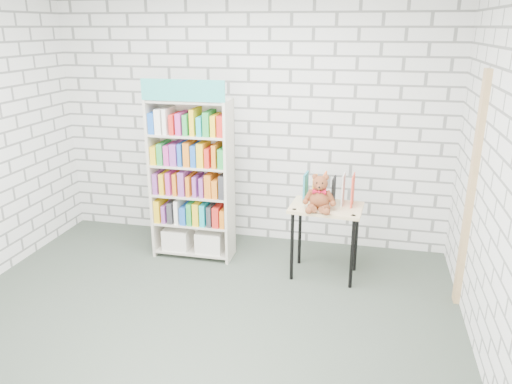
# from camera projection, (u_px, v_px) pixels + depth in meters

# --- Properties ---
(ground) EXTENTS (4.50, 4.50, 0.00)m
(ground) POSITION_uv_depth(u_px,v_px,m) (194.00, 327.00, 4.22)
(ground) COLOR #3C463B
(ground) RESTS_ON ground
(room_shell) EXTENTS (4.52, 4.02, 2.81)m
(room_shell) POSITION_uv_depth(u_px,v_px,m) (184.00, 117.00, 3.65)
(room_shell) COLOR silver
(room_shell) RESTS_ON ground
(bookshelf) EXTENTS (0.86, 0.33, 1.93)m
(bookshelf) POSITION_uv_depth(u_px,v_px,m) (192.00, 179.00, 5.29)
(bookshelf) COLOR beige
(bookshelf) RESTS_ON ground
(display_table) EXTENTS (0.72, 0.53, 0.75)m
(display_table) POSITION_uv_depth(u_px,v_px,m) (326.00, 216.00, 4.91)
(display_table) COLOR #D0B37D
(display_table) RESTS_ON ground
(table_books) EXTENTS (0.50, 0.25, 0.29)m
(table_books) POSITION_uv_depth(u_px,v_px,m) (329.00, 189.00, 4.93)
(table_books) COLOR teal
(table_books) RESTS_ON display_table
(teddy_bear) EXTENTS (0.32, 0.29, 0.34)m
(teddy_bear) POSITION_uv_depth(u_px,v_px,m) (319.00, 196.00, 4.75)
(teddy_bear) COLOR brown
(teddy_bear) RESTS_ON display_table
(door_trim) EXTENTS (0.05, 0.12, 2.10)m
(door_trim) POSITION_uv_depth(u_px,v_px,m) (471.00, 193.00, 4.29)
(door_trim) COLOR tan
(door_trim) RESTS_ON ground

